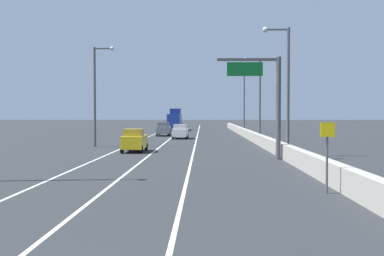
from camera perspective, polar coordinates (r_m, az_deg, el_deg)
The scene contains 16 objects.
ground_plane at distance 70.67m, azimuth -0.51°, elevation -0.87°, with size 320.00×320.00×0.00m, color #26282B.
lane_stripe_left at distance 62.14m, azimuth -5.86°, elevation -1.25°, with size 0.16×130.00×0.00m, color silver.
lane_stripe_center at distance 61.80m, azimuth -2.64°, elevation -1.26°, with size 0.16×130.00×0.00m, color silver.
lane_stripe_right at distance 61.65m, azimuth 0.61°, elevation -1.27°, with size 0.16×130.00×0.00m, color silver.
jersey_barrier_right at distance 47.04m, azimuth 8.86°, elevation -1.60°, with size 0.60×120.00×1.10m, color #9E998E.
overhead_sign_gantry at distance 33.32m, azimuth 9.66°, elevation 4.16°, with size 4.68×0.36×7.50m.
speed_advisory_sign at distance 19.75m, azimuth 16.76°, elevation -2.92°, with size 0.60×0.11×3.00m.
lamp_post_right_second at distance 35.97m, azimuth 11.69°, elevation 5.70°, with size 2.14×0.44×10.11m.
lamp_post_right_third at distance 55.08m, azimuth 8.33°, elevation 4.38°, with size 2.14×0.44×10.11m.
lamp_post_right_fourth at distance 74.25m, azimuth 6.43°, elevation 3.74°, with size 2.14×0.44×10.11m.
lamp_post_left_mid at distance 46.48m, azimuth -11.93°, elevation 4.82°, with size 2.14×0.44×10.11m.
car_gray_0 at distance 67.30m, azimuth -3.63°, elevation -0.14°, with size 1.87×4.20×2.06m.
car_white_1 at distance 60.00m, azimuth -1.49°, elevation -0.44°, with size 2.04×4.63×1.92m.
car_yellow_2 at distance 39.71m, azimuth -7.31°, elevation -1.57°, with size 1.87×4.15×2.03m.
car_blue_3 at distance 101.05m, azimuth -1.76°, elevation 0.53°, with size 2.00×4.09×2.05m.
box_truck at distance 88.99m, azimuth -2.20°, elevation 0.98°, with size 2.48×9.55×4.33m.
Camera 1 is at (2.30, -6.56, 3.39)m, focal length 42.08 mm.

